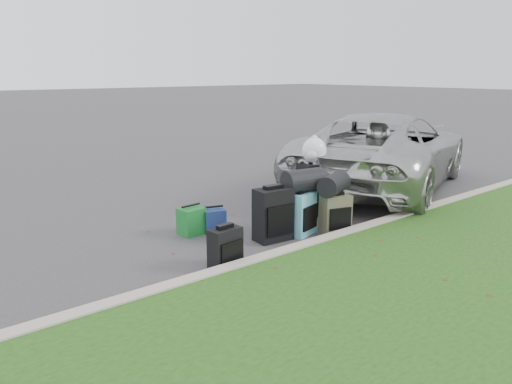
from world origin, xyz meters
TOP-DOWN VIEW (x-y plane):
  - ground at (0.00, 0.00)m, footprint 120.00×120.00m
  - curb at (0.00, -1.00)m, footprint 120.00×0.18m
  - suv at (3.54, 0.69)m, footprint 5.81×4.21m
  - suitcase_small_black at (-1.32, -0.72)m, footprint 0.40×0.24m
  - suitcase_large_black_left at (-0.24, -0.33)m, footprint 0.53×0.35m
  - suitcase_olive at (0.63, -0.67)m, footprint 0.46×0.36m
  - suitcase_teal at (0.22, -0.41)m, footprint 0.47×0.35m
  - suitcase_large_black_right at (1.11, 0.18)m, footprint 0.61×0.45m
  - tote_green at (-0.96, 0.59)m, footprint 0.36×0.29m
  - tote_navy at (-0.64, 0.49)m, footprint 0.36×0.32m
  - duffel_left at (0.64, -0.61)m, footprint 0.61×0.46m
  - duffel_right at (0.27, -0.38)m, footprint 0.61×0.40m
  - trash_bag at (1.07, 0.20)m, footprint 0.39×0.39m

SIDE VIEW (x-z plane):
  - ground at x=0.00m, z-range 0.00..0.00m
  - curb at x=0.00m, z-range 0.00..0.15m
  - tote_navy at x=-0.64m, z-range 0.00..0.32m
  - tote_green at x=-0.96m, z-range 0.00..0.38m
  - suitcase_small_black at x=-1.32m, z-range 0.00..0.48m
  - suitcase_olive at x=0.63m, z-range 0.00..0.55m
  - suitcase_teal at x=0.22m, z-range 0.00..0.60m
  - suitcase_large_black_left at x=-0.24m, z-range 0.00..0.72m
  - suitcase_large_black_right at x=1.11m, z-range 0.00..0.83m
  - duffel_left at x=0.64m, z-range 0.55..0.85m
  - suv at x=3.54m, z-range 0.00..1.47m
  - duffel_right at x=0.27m, z-range 0.60..0.92m
  - trash_bag at x=1.07m, z-range 0.83..1.23m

